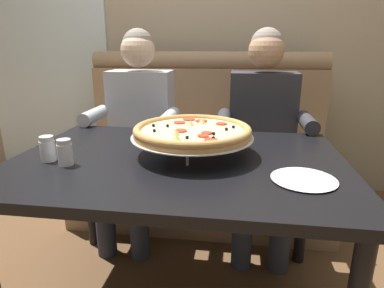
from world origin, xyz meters
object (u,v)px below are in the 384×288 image
shaker_oregano (48,150)px  shaker_parmesan (65,154)px  diner_left (137,122)px  patio_chair (86,102)px  plate_near_left (304,178)px  diner_right (263,127)px  dining_table (178,175)px  pizza (192,132)px  booth_bench (203,158)px

shaker_oregano → shaker_parmesan: bearing=-20.9°
diner_left → patio_chair: bearing=124.6°
shaker_oregano → plate_near_left: shaker_oregano is taller
shaker_oregano → patio_chair: size_ratio=0.12×
diner_right → plate_near_left: 0.85m
shaker_oregano → patio_chair: patio_chair is taller
shaker_parmesan → patio_chair: (-1.14, 2.51, -0.25)m
dining_table → diner_left: bearing=119.9°
shaker_parmesan → shaker_oregano: 0.10m
shaker_parmesan → shaker_oregano: shaker_parmesan is taller
pizza → booth_bench: bearing=93.3°
diner_right → shaker_oregano: 1.19m
diner_left → dining_table: bearing=-60.1°
shaker_oregano → patio_chair: bearing=112.9°
pizza → shaker_parmesan: bearing=-157.2°
pizza → patio_chair: pizza is taller
dining_table → diner_left: 0.78m
diner_right → shaker_parmesan: (-0.80, -0.82, 0.06)m
diner_left → pizza: (0.44, -0.62, 0.12)m
dining_table → diner_right: bearing=60.1°
dining_table → diner_right: diner_right is taller
pizza → plate_near_left: 0.48m
patio_chair → plate_near_left: bearing=-51.4°
dining_table → patio_chair: patio_chair is taller
diner_right → shaker_parmesan: diner_right is taller
diner_right → pizza: 0.72m
booth_bench → patio_chair: bearing=137.5°
patio_chair → diner_left: bearing=-55.4°
diner_left → pizza: 0.77m
shaker_parmesan → plate_near_left: 0.89m
booth_bench → diner_right: (0.39, -0.27, 0.31)m
diner_left → shaker_parmesan: (-0.03, -0.82, 0.06)m
shaker_parmesan → diner_left: bearing=87.9°
booth_bench → pizza: booth_bench is taller
diner_left → shaker_parmesan: diner_left is taller
plate_near_left → patio_chair: bearing=128.6°
pizza → shaker_parmesan: (-0.47, -0.20, -0.06)m
diner_right → diner_left: bearing=180.0°
booth_bench → patio_chair: booth_bench is taller
booth_bench → diner_left: 0.56m
shaker_oregano → diner_left: bearing=81.1°
booth_bench → diner_right: 0.56m
booth_bench → dining_table: bearing=-90.0°
diner_left → diner_right: bearing=0.0°
diner_right → patio_chair: (-1.94, 1.69, -0.19)m
diner_left → shaker_oregano: 0.79m
shaker_parmesan → plate_near_left: bearing=-1.7°
diner_left → diner_right: size_ratio=1.00×
diner_right → plate_near_left: bearing=-84.2°
patio_chair → booth_bench: bearing=-42.5°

